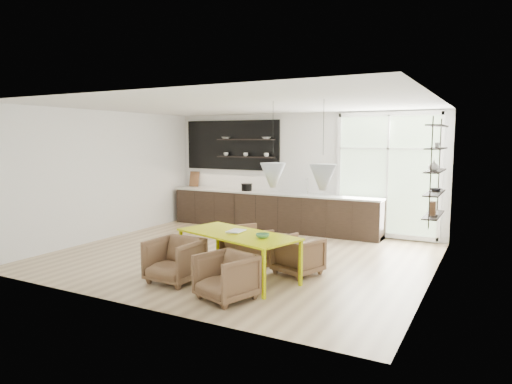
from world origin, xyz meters
name	(u,v)px	position (x,y,z in m)	size (l,w,h in m)	color
room	(291,178)	(0.58, 1.10, 1.46)	(7.02, 6.01, 2.91)	#CEB388
kitchen_run	(269,205)	(-0.69, 2.69, 0.60)	(5.54, 0.69, 2.75)	black
right_shelving	(435,174)	(3.36, 1.17, 1.65)	(0.26, 1.22, 1.90)	black
dining_table	(238,236)	(0.68, -1.24, 0.70)	(2.23, 1.46, 0.75)	#C1CB02
armchair_back_left	(247,246)	(0.42, -0.48, 0.35)	(0.75, 0.77, 0.70)	brown
armchair_back_right	(298,255)	(1.46, -0.56, 0.32)	(0.68, 0.70, 0.64)	brown
armchair_front_left	(175,260)	(-0.11, -1.88, 0.35)	(0.75, 0.77, 0.70)	brown
armchair_front_right	(226,277)	(1.04, -2.18, 0.33)	(0.71, 0.73, 0.66)	brown
wire_stool	(179,256)	(-0.44, -1.34, 0.26)	(0.31, 0.31, 0.40)	black
table_book	(230,231)	(0.49, -1.18, 0.76)	(0.24, 0.32, 0.03)	white
table_bowl	(263,236)	(1.20, -1.36, 0.78)	(0.21, 0.21, 0.07)	#4E8D5D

